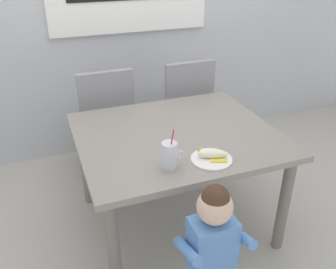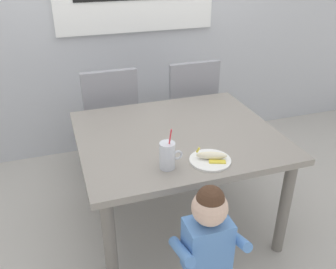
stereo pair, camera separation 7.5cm
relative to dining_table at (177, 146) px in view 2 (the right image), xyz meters
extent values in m
plane|color=#B7B2A8|center=(0.00, 0.00, -0.63)|extent=(24.00, 24.00, 0.00)
cube|color=gray|center=(0.00, 0.00, 0.07)|extent=(1.24, 1.08, 0.04)
cylinder|color=slate|center=(-0.54, -0.46, -0.29)|extent=(0.07, 0.07, 0.68)
cylinder|color=slate|center=(0.54, -0.46, -0.29)|extent=(0.07, 0.07, 0.68)
cylinder|color=slate|center=(-0.54, 0.46, -0.29)|extent=(0.07, 0.07, 0.68)
cylinder|color=slate|center=(0.54, 0.46, -0.29)|extent=(0.07, 0.07, 0.68)
cube|color=gray|center=(-0.30, 0.86, -0.18)|extent=(0.44, 0.44, 0.06)
cube|color=gray|center=(-0.30, 0.66, 0.09)|extent=(0.42, 0.05, 0.48)
cylinder|color=black|center=(-0.11, 1.05, -0.42)|extent=(0.04, 0.04, 0.42)
cylinder|color=black|center=(-0.49, 1.05, -0.42)|extent=(0.04, 0.04, 0.42)
cylinder|color=black|center=(-0.11, 0.67, -0.42)|extent=(0.04, 0.04, 0.42)
cylinder|color=black|center=(-0.49, 0.67, -0.42)|extent=(0.04, 0.04, 0.42)
cube|color=gray|center=(0.38, 0.85, -0.18)|extent=(0.44, 0.44, 0.06)
cube|color=gray|center=(0.38, 0.65, 0.09)|extent=(0.42, 0.05, 0.48)
cylinder|color=black|center=(0.57, 1.04, -0.42)|extent=(0.04, 0.04, 0.42)
cylinder|color=black|center=(0.19, 1.04, -0.42)|extent=(0.04, 0.04, 0.42)
cylinder|color=black|center=(0.57, 0.66, -0.42)|extent=(0.04, 0.04, 0.42)
cylinder|color=black|center=(0.19, 0.66, -0.42)|extent=(0.04, 0.04, 0.42)
cube|color=#598CD1|center=(-0.11, -0.74, -0.14)|extent=(0.22, 0.15, 0.30)
sphere|color=beige|center=(-0.11, -0.74, 0.09)|extent=(0.17, 0.17, 0.17)
sphere|color=#472D1E|center=(-0.11, -0.74, 0.14)|extent=(0.13, 0.13, 0.13)
cylinder|color=#598CD1|center=(-0.25, -0.76, -0.11)|extent=(0.05, 0.24, 0.13)
cylinder|color=#598CD1|center=(0.03, -0.76, -0.11)|extent=(0.05, 0.24, 0.13)
cylinder|color=silver|center=(-0.19, -0.36, 0.17)|extent=(0.08, 0.08, 0.15)
cylinder|color=#8C6647|center=(-0.19, -0.36, 0.14)|extent=(0.07, 0.07, 0.08)
torus|color=silver|center=(-0.13, -0.36, 0.16)|extent=(0.06, 0.01, 0.06)
cylinder|color=#E5333F|center=(-0.18, -0.36, 0.24)|extent=(0.01, 0.08, 0.21)
cylinder|color=white|center=(0.06, -0.37, 0.10)|extent=(0.23, 0.23, 0.01)
ellipsoid|color=#F4EAC6|center=(0.06, -0.37, 0.13)|extent=(0.17, 0.10, 0.04)
cube|color=yellow|center=(0.08, -0.41, 0.11)|extent=(0.10, 0.06, 0.01)
cube|color=yellow|center=(0.10, -0.34, 0.11)|extent=(0.10, 0.06, 0.01)
cylinder|color=yellow|center=(-0.01, -0.34, 0.16)|extent=(0.03, 0.02, 0.03)
camera|label=1|loc=(-0.77, -1.87, 1.15)|focal=38.62mm
camera|label=2|loc=(-0.70, -1.90, 1.15)|focal=38.62mm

